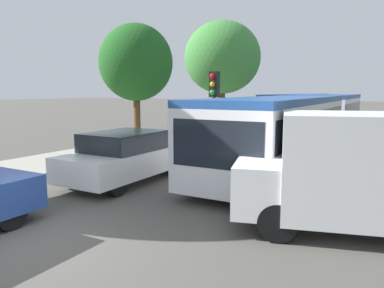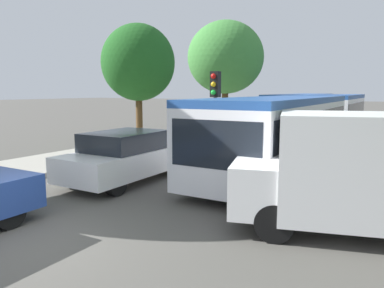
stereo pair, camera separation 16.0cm
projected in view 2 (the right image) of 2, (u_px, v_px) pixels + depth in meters
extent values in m
plane|color=#4F4C47|center=(20.00, 248.00, 6.53)|extent=(200.00, 200.00, 0.00)
cube|color=#9E998E|center=(160.00, 142.00, 19.64)|extent=(3.20, 33.94, 0.14)
cube|color=silver|center=(279.00, 134.00, 12.37)|extent=(2.74, 9.52, 2.04)
cube|color=black|center=(280.00, 123.00, 12.31)|extent=(2.75, 9.15, 0.90)
cube|color=#234C93|center=(281.00, 100.00, 12.21)|extent=(2.74, 9.52, 0.20)
cube|color=silver|center=(331.00, 118.00, 20.03)|extent=(2.68, 6.53, 2.04)
cube|color=black|center=(331.00, 111.00, 19.98)|extent=(2.69, 6.27, 0.90)
cube|color=#234C93|center=(332.00, 97.00, 19.87)|extent=(2.68, 6.53, 0.20)
cylinder|color=black|center=(315.00, 123.00, 16.84)|extent=(1.90, 1.04, 1.88)
cube|color=black|center=(215.00, 145.00, 8.32)|extent=(2.24, 0.15, 1.10)
cylinder|color=black|center=(283.00, 181.00, 9.36)|extent=(0.32, 1.00, 1.00)
cylinder|color=black|center=(208.00, 171.00, 10.43)|extent=(0.32, 1.00, 1.00)
cylinder|color=black|center=(329.00, 149.00, 14.53)|extent=(0.32, 1.00, 1.00)
cylinder|color=black|center=(276.00, 145.00, 15.60)|extent=(0.32, 1.00, 1.00)
cylinder|color=black|center=(351.00, 134.00, 19.61)|extent=(0.32, 1.00, 1.00)
cylinder|color=black|center=(310.00, 131.00, 20.68)|extent=(0.32, 1.00, 1.00)
cube|color=silver|center=(301.00, 111.00, 27.45)|extent=(3.03, 11.60, 2.00)
cube|color=black|center=(301.00, 106.00, 27.40)|extent=(3.02, 11.02, 0.84)
cube|color=#234C93|center=(302.00, 95.00, 27.30)|extent=(3.03, 11.60, 0.20)
cylinder|color=black|center=(298.00, 117.00, 31.36)|extent=(0.34, 1.01, 1.00)
cylinder|color=black|center=(325.00, 118.00, 30.33)|extent=(0.34, 1.01, 1.00)
cylinder|color=black|center=(272.00, 124.00, 25.10)|extent=(0.34, 1.01, 1.00)
cylinder|color=black|center=(305.00, 126.00, 24.07)|extent=(0.34, 1.01, 1.00)
cylinder|color=black|center=(8.00, 212.00, 7.44)|extent=(0.25, 0.68, 0.67)
cube|color=white|center=(127.00, 161.00, 11.30)|extent=(1.95, 4.42, 0.71)
cube|color=black|center=(125.00, 141.00, 11.13)|extent=(1.76, 2.33, 0.54)
cylinder|color=black|center=(137.00, 161.00, 12.93)|extent=(0.24, 0.67, 0.67)
cylinder|color=black|center=(174.00, 165.00, 12.15)|extent=(0.24, 0.67, 0.67)
cylinder|color=black|center=(74.00, 176.00, 10.54)|extent=(0.24, 0.67, 0.67)
cylinder|color=black|center=(116.00, 183.00, 9.76)|extent=(0.24, 0.67, 0.67)
cube|color=tan|center=(211.00, 143.00, 15.55)|extent=(1.80, 4.09, 0.66)
cube|color=black|center=(210.00, 129.00, 15.39)|extent=(1.63, 2.16, 0.50)
cylinder|color=black|center=(210.00, 144.00, 17.06)|extent=(0.23, 0.62, 0.62)
cylinder|color=black|center=(239.00, 147.00, 16.34)|extent=(0.23, 0.62, 0.62)
cylinder|color=black|center=(180.00, 152.00, 14.84)|extent=(0.23, 0.62, 0.62)
cylinder|color=black|center=(212.00, 155.00, 14.12)|extent=(0.23, 0.62, 0.62)
cube|color=white|center=(256.00, 185.00, 7.61)|extent=(1.42, 2.08, 1.00)
cylinder|color=black|center=(274.00, 223.00, 6.77)|extent=(0.76, 0.44, 0.72)
cylinder|color=black|center=(277.00, 197.00, 8.38)|extent=(0.76, 0.44, 0.72)
cylinder|color=#56595E|center=(215.00, 120.00, 13.32)|extent=(0.12, 0.12, 3.40)
cube|color=black|center=(215.00, 84.00, 13.14)|extent=(0.32, 0.25, 0.90)
sphere|color=red|center=(213.00, 76.00, 12.98)|extent=(0.18, 0.18, 0.18)
sphere|color=#EAAD14|center=(213.00, 84.00, 13.02)|extent=(0.18, 0.18, 0.18)
sphere|color=green|center=(213.00, 92.00, 13.06)|extent=(0.18, 0.18, 0.18)
cylinder|color=#51381E|center=(139.00, 121.00, 16.93)|extent=(0.30, 0.30, 2.70)
ellipsoid|color=#1E561E|center=(138.00, 63.00, 16.56)|extent=(3.25, 3.25, 3.38)
ellipsoid|color=#286623|center=(132.00, 74.00, 16.65)|extent=(1.95, 1.95, 1.86)
cylinder|color=#51381E|center=(225.00, 110.00, 23.42)|extent=(0.40, 0.40, 3.09)
ellipsoid|color=#3D7F38|center=(225.00, 57.00, 22.97)|extent=(4.67, 4.67, 4.44)
ellipsoid|color=#1E561E|center=(226.00, 68.00, 22.78)|extent=(2.80, 2.80, 2.44)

